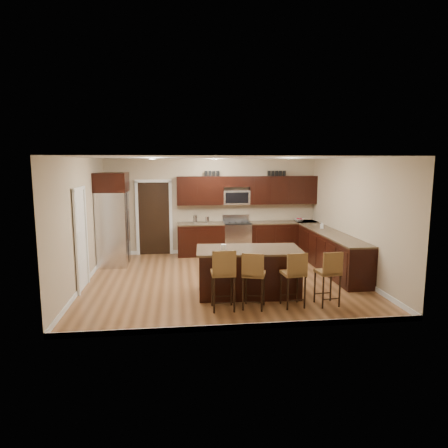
{
  "coord_description": "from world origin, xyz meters",
  "views": [
    {
      "loc": [
        -1.01,
        -8.6,
        2.6
      ],
      "look_at": [
        0.07,
        0.4,
        1.2
      ],
      "focal_mm": 32.0,
      "sensor_mm": 36.0,
      "label": 1
    }
  ],
  "objects": [
    {
      "name": "wall_back",
      "position": [
        0.0,
        2.75,
        1.35
      ],
      "size": [
        6.0,
        0.0,
        6.0
      ],
      "primitive_type": "plane",
      "rotation": [
        1.57,
        0.0,
        0.0
      ],
      "color": "tan",
      "rests_on": "floor"
    },
    {
      "name": "pantry_door",
      "position": [
        -2.98,
        -0.3,
        1.02
      ],
      "size": [
        0.03,
        0.8,
        2.04
      ],
      "primitive_type": "cube",
      "color": "white",
      "rests_on": "floor"
    },
    {
      "name": "floor_mat",
      "position": [
        0.4,
        1.17,
        0.01
      ],
      "size": [
        0.88,
        0.64,
        0.01
      ],
      "primitive_type": "cube",
      "rotation": [
        0.0,
        0.0,
        -0.12
      ],
      "color": "brown",
      "rests_on": "floor"
    },
    {
      "name": "floor",
      "position": [
        0.0,
        0.0,
        0.0
      ],
      "size": [
        6.0,
        6.0,
        0.0
      ],
      "primitive_type": "plane",
      "color": "brown",
      "rests_on": "ground"
    },
    {
      "name": "letter_decor",
      "position": [
        0.9,
        2.58,
        2.29
      ],
      "size": [
        2.2,
        0.03,
        0.15
      ],
      "primitive_type": null,
      "color": "black",
      "rests_on": "upper_cabinets"
    },
    {
      "name": "island_jar",
      "position": [
        -0.11,
        -1.04,
        0.97
      ],
      "size": [
        0.1,
        0.1,
        0.1
      ],
      "primitive_type": "cylinder",
      "color": "white",
      "rests_on": "island"
    },
    {
      "name": "upper_cabinets",
      "position": [
        1.04,
        2.58,
        1.84
      ],
      "size": [
        4.0,
        0.33,
        0.8
      ],
      "color": "black",
      "rests_on": "wall_back"
    },
    {
      "name": "fruit_bowl",
      "position": [
        2.5,
        2.45,
        0.96
      ],
      "size": [
        0.39,
        0.39,
        0.08
      ],
      "primitive_type": "imported",
      "rotation": [
        0.0,
        0.0,
        -0.28
      ],
      "color": "silver",
      "rests_on": "base_cabinets"
    },
    {
      "name": "microwave",
      "position": [
        0.68,
        2.6,
        1.62
      ],
      "size": [
        0.76,
        0.31,
        0.4
      ],
      "primitive_type": "cube",
      "color": "silver",
      "rests_on": "upper_cabinets"
    },
    {
      "name": "stool_right",
      "position": [
        1.07,
        -1.88,
        0.64
      ],
      "size": [
        0.42,
        0.42,
        1.02
      ],
      "rotation": [
        0.0,
        0.0,
        0.12
      ],
      "color": "brown",
      "rests_on": "floor"
    },
    {
      "name": "stool_extra",
      "position": [
        1.72,
        -1.88,
        0.64
      ],
      "size": [
        0.42,
        0.42,
        1.02
      ],
      "rotation": [
        0.0,
        0.0,
        0.12
      ],
      "color": "brown",
      "rests_on": "floor"
    },
    {
      "name": "doorway",
      "position": [
        -1.65,
        2.73,
        1.03
      ],
      "size": [
        0.85,
        0.03,
        2.06
      ],
      "primitive_type": "cube",
      "color": "black",
      "rests_on": "floor"
    },
    {
      "name": "base_cabinets",
      "position": [
        1.9,
        1.45,
        0.46
      ],
      "size": [
        4.02,
        3.96,
        0.92
      ],
      "color": "black",
      "rests_on": "floor"
    },
    {
      "name": "ceiling",
      "position": [
        0.0,
        0.0,
        2.7
      ],
      "size": [
        6.0,
        6.0,
        0.0
      ],
      "primitive_type": "plane",
      "rotation": [
        3.14,
        0.0,
        0.0
      ],
      "color": "silver",
      "rests_on": "wall_back"
    },
    {
      "name": "refrigerator",
      "position": [
        -2.62,
        1.66,
        1.2
      ],
      "size": [
        0.79,
        1.0,
        2.35
      ],
      "color": "silver",
      "rests_on": "floor"
    },
    {
      "name": "wall_left",
      "position": [
        -3.0,
        0.0,
        1.35
      ],
      "size": [
        0.0,
        5.5,
        5.5
      ],
      "primitive_type": "plane",
      "rotation": [
        1.57,
        0.0,
        1.57
      ],
      "color": "tan",
      "rests_on": "floor"
    },
    {
      "name": "range",
      "position": [
        0.68,
        2.45,
        0.47
      ],
      "size": [
        0.76,
        0.64,
        1.11
      ],
      "color": "silver",
      "rests_on": "floor"
    },
    {
      "name": "island",
      "position": [
        0.39,
        -1.04,
        0.43
      ],
      "size": [
        2.11,
        1.2,
        0.92
      ],
      "rotation": [
        0.0,
        0.0,
        -0.06
      ],
      "color": "black",
      "rests_on": "floor"
    },
    {
      "name": "canister_short",
      "position": [
        -0.16,
        2.45,
        1.01
      ],
      "size": [
        0.11,
        0.11,
        0.18
      ],
      "primitive_type": "cylinder",
      "color": "silver",
      "rests_on": "base_cabinets"
    },
    {
      "name": "wall_right",
      "position": [
        3.0,
        0.0,
        1.35
      ],
      "size": [
        0.0,
        5.5,
        5.5
      ],
      "primitive_type": "plane",
      "rotation": [
        1.57,
        0.0,
        -1.57
      ],
      "color": "tan",
      "rests_on": "floor"
    },
    {
      "name": "soap_bottle",
      "position": [
        2.7,
        1.17,
        1.01
      ],
      "size": [
        0.09,
        0.1,
        0.17
      ],
      "primitive_type": "imported",
      "rotation": [
        0.0,
        0.0,
        -0.27
      ],
      "color": "#B2B2B2",
      "rests_on": "base_cabinets"
    },
    {
      "name": "canister_tall",
      "position": [
        -0.5,
        2.45,
        1.03
      ],
      "size": [
        0.12,
        0.12,
        0.22
      ],
      "primitive_type": "cylinder",
      "color": "silver",
      "rests_on": "base_cabinets"
    },
    {
      "name": "stool_mid",
      "position": [
        0.32,
        -1.87,
        0.65
      ],
      "size": [
        0.49,
        0.49,
        1.04
      ],
      "rotation": [
        0.0,
        0.0,
        -0.32
      ],
      "color": "brown",
      "rests_on": "floor"
    },
    {
      "name": "stool_left",
      "position": [
        -0.21,
        -1.88,
        0.69
      ],
      "size": [
        0.42,
        0.42,
        1.11
      ],
      "rotation": [
        0.0,
        0.0,
        0.0
      ],
      "color": "brown",
      "rests_on": "floor"
    }
  ]
}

